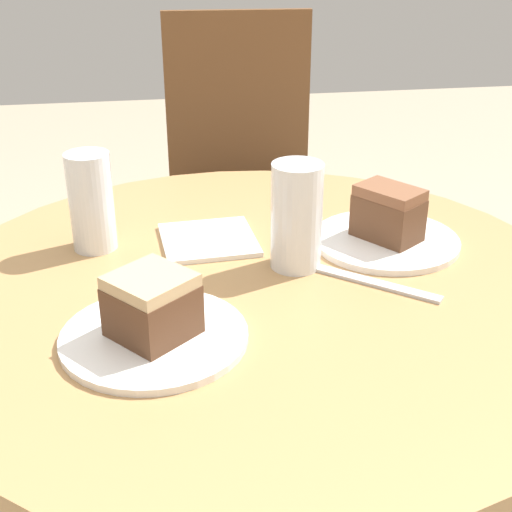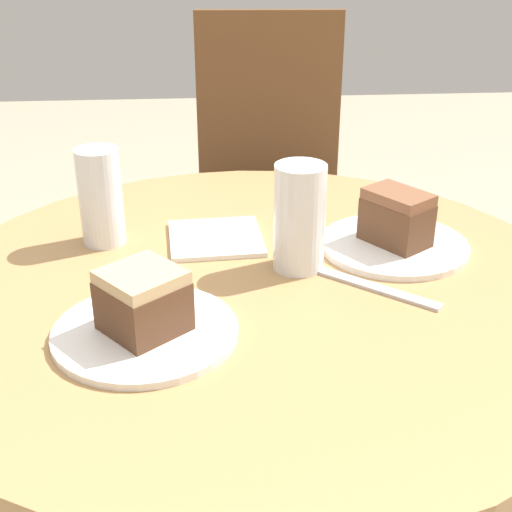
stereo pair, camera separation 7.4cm
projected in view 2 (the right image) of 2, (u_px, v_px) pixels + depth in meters
name	position (u px, v px, depth m)	size (l,w,h in m)	color
table	(256.00, 377.00, 1.09)	(0.95, 0.95, 0.70)	tan
chair	(270.00, 202.00, 1.87)	(0.43, 0.49, 0.95)	brown
plate_near	(394.00, 245.00, 1.11)	(0.23, 0.23, 0.01)	white
plate_far	(145.00, 332.00, 0.89)	(0.23, 0.23, 0.01)	white
cake_slice_near	(397.00, 217.00, 1.09)	(0.11, 0.12, 0.08)	brown
cake_slice_far	(143.00, 301.00, 0.87)	(0.13, 0.13, 0.08)	brown
glass_lemonade	(101.00, 202.00, 1.11)	(0.07, 0.07, 0.15)	silver
glass_water	(299.00, 224.00, 1.03)	(0.07, 0.07, 0.16)	silver
napkin_stack	(216.00, 238.00, 1.14)	(0.15, 0.15, 0.01)	white
fork	(376.00, 288.00, 0.99)	(0.16, 0.14, 0.00)	silver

